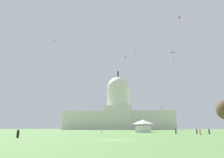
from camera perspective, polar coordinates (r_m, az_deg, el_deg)
ground_plane at (r=28.36m, az=1.00°, el=-17.83°), size 800.00×800.00×0.00m
capitol_building at (r=218.27m, az=1.93°, el=-9.84°), size 120.78×28.06×67.34m
event_tent at (r=78.49m, az=9.29°, el=-13.74°), size 6.76×7.34×4.90m
person_black_mid_left at (r=39.21m, az=-26.32°, el=-14.48°), size 0.62×0.62×1.51m
person_navy_back_center at (r=60.91m, az=27.06°, el=-13.83°), size 0.44×0.44×1.60m
person_white_near_tree_west at (r=82.70m, az=-2.85°, el=-15.15°), size 0.41×0.41×1.47m
person_navy_front_left at (r=60.74m, az=18.53°, el=-14.60°), size 0.44×0.44×1.67m
person_purple_back_right at (r=62.97m, az=24.02°, el=-14.10°), size 0.61×0.61×1.68m
person_tan_near_tent at (r=53.64m, az=24.85°, el=-14.24°), size 0.54×0.54×1.52m
person_white_edge_west at (r=76.46m, az=-3.22°, el=-15.14°), size 0.44×0.44×1.65m
person_white_edge_east at (r=67.69m, az=18.70°, el=-14.53°), size 0.64×0.64×1.66m
kite_orange_high at (r=119.94m, az=-16.87°, el=10.84°), size 0.74×0.76×2.16m
kite_blue_mid at (r=79.46m, az=17.68°, el=7.38°), size 1.86×1.35×4.36m
kite_pink_high at (r=187.32m, az=-4.30°, el=3.14°), size 1.64×1.65×0.44m
kite_turquoise_high at (r=176.51m, az=5.72°, el=0.99°), size 0.64×1.03×2.41m
kite_cyan_high at (r=148.36m, az=9.79°, el=-0.13°), size 1.78×1.84×3.83m
kite_red_mid at (r=183.57m, az=-3.09°, el=-6.50°), size 0.50×0.95×1.47m
kite_lime_mid at (r=87.95m, az=-1.24°, el=4.28°), size 0.94×1.20×0.31m
kite_white_high at (r=86.54m, az=-13.88°, el=10.04°), size 1.31×1.76×4.08m
kite_green_mid at (r=197.87m, az=-8.04°, el=-6.07°), size 1.39×1.06×0.13m
kite_yellow_high at (r=99.58m, az=7.09°, el=11.34°), size 1.39×1.45×2.20m
kite_black_high at (r=145.17m, az=4.08°, el=6.47°), size 0.48×0.82×1.56m
kite_magenta_high at (r=81.99m, az=19.52°, el=16.83°), size 0.79×0.35×2.93m
kite_violet_mid at (r=183.57m, az=8.45°, el=-4.42°), size 0.60×0.82×3.40m
kite_gold_high at (r=87.70m, az=7.26°, el=8.57°), size 0.99×1.41×2.80m
kite_orange_low at (r=137.86m, az=14.46°, el=-8.29°), size 1.03×1.01×2.81m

